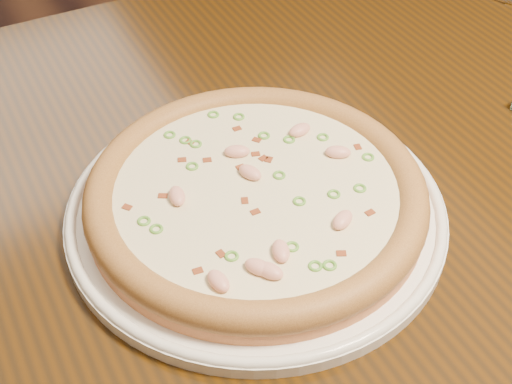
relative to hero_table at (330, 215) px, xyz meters
name	(u,v)px	position (x,y,z in m)	size (l,w,h in m)	color
ground	(93,205)	(-0.11, 0.83, -0.65)	(9.00, 9.00, 0.00)	black
hero_table	(330,215)	(0.00, 0.00, 0.00)	(1.20, 0.80, 0.75)	black
plate	(256,209)	(-0.12, -0.05, 0.11)	(0.34, 0.34, 0.02)	white
pizza	(256,195)	(-0.12, -0.05, 0.13)	(0.31, 0.31, 0.03)	#CC8142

